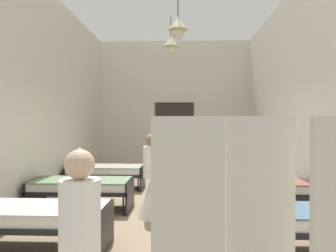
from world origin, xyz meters
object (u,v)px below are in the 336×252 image
bed_left_row_0 (35,216)px  bed_right_row_1 (256,188)px  bed_right_row_2 (238,172)px  nurse_near_aisle (191,171)px  bed_left_row_1 (82,186)px  nurse_mid_aisle (152,187)px  bed_right_row_0 (293,220)px  bed_left_row_2 (106,171)px

bed_left_row_0 → bed_right_row_1: (3.32, 1.90, 0.00)m
bed_right_row_2 → nurse_near_aisle: nurse_near_aisle is taller
bed_left_row_1 → nurse_mid_aisle: bearing=-18.2°
nurse_near_aisle → nurse_mid_aisle: same height
bed_right_row_0 → bed_right_row_2: bearing=90.0°
bed_right_row_2 → nurse_mid_aisle: size_ratio=1.28×
nurse_near_aisle → bed_right_row_1: bearing=-145.3°
bed_left_row_0 → bed_left_row_1: bearing=90.0°
bed_left_row_1 → nurse_mid_aisle: (1.39, -0.46, 0.09)m
bed_right_row_1 → bed_left_row_2: bearing=150.2°
bed_left_row_1 → nurse_mid_aisle: size_ratio=1.28×
bed_right_row_1 → nurse_mid_aisle: bearing=-166.6°
bed_right_row_0 → bed_left_row_1: bearing=150.2°
bed_right_row_1 → bed_left_row_2: 3.82m
bed_left_row_0 → bed_right_row_1: bearing=29.8°
bed_right_row_0 → bed_left_row_2: (-3.32, 3.80, 0.00)m
bed_left_row_0 → bed_right_row_1: 3.82m
bed_right_row_1 → nurse_mid_aisle: 1.98m
nurse_mid_aisle → bed_right_row_2: bearing=-157.4°
bed_right_row_0 → bed_right_row_1: bearing=90.0°
nurse_near_aisle → nurse_mid_aisle: size_ratio=1.00×
bed_left_row_1 → nurse_mid_aisle: 1.47m
nurse_near_aisle → nurse_mid_aisle: bearing=152.8°
bed_left_row_0 → nurse_mid_aisle: (1.39, 1.44, 0.09)m
bed_left_row_2 → nurse_near_aisle: nurse_near_aisle is taller
bed_right_row_1 → bed_right_row_2: same height
nurse_mid_aisle → bed_left_row_0: bearing=17.9°
bed_right_row_1 → nurse_near_aisle: size_ratio=1.28×
bed_left_row_1 → bed_right_row_2: size_ratio=1.00×
bed_left_row_2 → nurse_mid_aisle: (1.39, -2.36, 0.09)m
bed_left_row_0 → bed_left_row_2: bearing=90.0°
bed_right_row_2 → nurse_mid_aisle: (-1.93, -2.36, 0.09)m
bed_left_row_2 → bed_right_row_2: same height
bed_right_row_0 → nurse_near_aisle: (-1.18, 3.30, 0.09)m
bed_left_row_0 → bed_left_row_2: 3.80m
bed_right_row_2 → bed_left_row_2: bearing=180.0°
bed_left_row_2 → nurse_near_aisle: (2.13, -0.50, 0.09)m
bed_right_row_0 → bed_right_row_2: 3.80m
bed_left_row_0 → bed_right_row_1: size_ratio=1.00×
bed_left_row_0 → bed_left_row_1: same height
bed_left_row_2 → bed_left_row_1: bearing=-90.0°
bed_right_row_2 → nurse_mid_aisle: 3.04m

